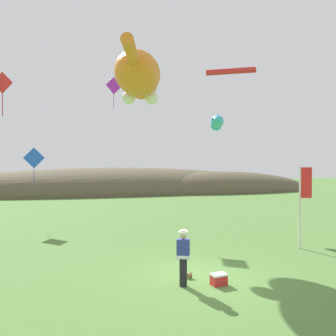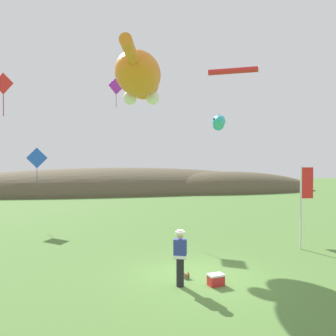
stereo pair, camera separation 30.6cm
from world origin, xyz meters
The scene contains 12 objects.
ground_plane centered at (0.00, 0.00, 0.00)m, with size 120.00×120.00×0.00m, color #517A38.
distant_hill_ridge centered at (3.29, 32.18, 0.00)m, with size 53.39×13.50×6.49m.
festival_attendant centered at (-0.75, -0.69, 0.95)m, with size 0.49×0.40×1.77m.
kite_spool centered at (-0.36, -0.07, 0.10)m, with size 0.17×0.20×0.20m.
picnic_cooler centered at (0.37, -0.88, 0.18)m, with size 0.53×0.40×0.36m.
festival_banner_pole centered at (5.89, 2.29, 2.43)m, with size 0.66×0.08×3.73m.
kite_giant_cat centered at (-0.98, 6.17, 8.25)m, with size 3.24×7.75×2.40m.
kite_fish_windsock centered at (4.13, 7.98, 6.34)m, with size 1.72×2.84×0.85m.
kite_tube_streamer centered at (5.37, 8.57, 9.67)m, with size 2.94×1.86×0.44m.
kite_diamond_violet centered at (-1.66, 12.30, 9.16)m, with size 1.12×0.46×2.10m.
kite_diamond_red centered at (-6.93, 4.20, 7.11)m, with size 0.85×0.32×1.80m.
kite_diamond_blue centered at (-6.70, 11.51, 4.17)m, with size 1.30×0.18×2.21m.
Camera 1 is at (-3.83, -10.44, 3.88)m, focal length 35.00 mm.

